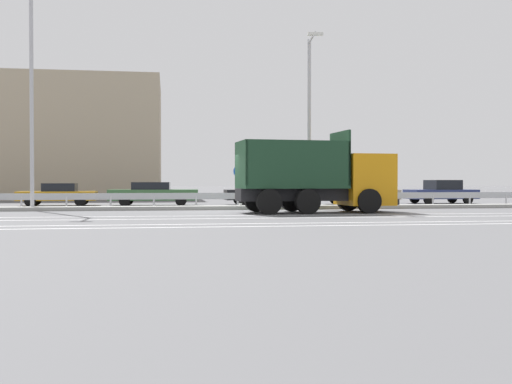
{
  "coord_description": "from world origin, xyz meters",
  "views": [
    {
      "loc": [
        -2.49,
        -26.53,
        1.33
      ],
      "look_at": [
        1.53,
        0.38,
        0.87
      ],
      "focal_mm": 42.0,
      "sensor_mm": 36.0,
      "label": 1
    }
  ],
  "objects_px": {
    "median_road_sign": "(240,185)",
    "parked_car_6": "(360,193)",
    "dump_truck": "(333,183)",
    "parked_car_4": "(153,193)",
    "parked_car_3": "(58,194)",
    "parked_car_7": "(441,192)",
    "street_lamp_1": "(31,89)",
    "street_lamp_2": "(310,114)",
    "parked_car_5": "(266,192)"
  },
  "relations": [
    {
      "from": "median_road_sign",
      "to": "street_lamp_2",
      "type": "distance_m",
      "value": 4.82
    },
    {
      "from": "median_road_sign",
      "to": "street_lamp_2",
      "type": "bearing_deg",
      "value": -5.85
    },
    {
      "from": "street_lamp_2",
      "to": "parked_car_3",
      "type": "distance_m",
      "value": 14.74
    },
    {
      "from": "street_lamp_1",
      "to": "street_lamp_2",
      "type": "height_order",
      "value": "street_lamp_1"
    },
    {
      "from": "dump_truck",
      "to": "parked_car_5",
      "type": "xyz_separation_m",
      "value": [
        -1.52,
        8.8,
        -0.57
      ]
    },
    {
      "from": "street_lamp_2",
      "to": "parked_car_7",
      "type": "bearing_deg",
      "value": 32.19
    },
    {
      "from": "street_lamp_1",
      "to": "parked_car_5",
      "type": "relative_size",
      "value": 2.18
    },
    {
      "from": "dump_truck",
      "to": "parked_car_7",
      "type": "distance_m",
      "value": 13.17
    },
    {
      "from": "parked_car_4",
      "to": "street_lamp_1",
      "type": "bearing_deg",
      "value": -43.38
    },
    {
      "from": "median_road_sign",
      "to": "parked_car_6",
      "type": "height_order",
      "value": "median_road_sign"
    },
    {
      "from": "street_lamp_1",
      "to": "street_lamp_2",
      "type": "relative_size",
      "value": 1.23
    },
    {
      "from": "parked_car_3",
      "to": "parked_car_6",
      "type": "bearing_deg",
      "value": -92.9
    },
    {
      "from": "dump_truck",
      "to": "parked_car_3",
      "type": "bearing_deg",
      "value": -129.39
    },
    {
      "from": "median_road_sign",
      "to": "parked_car_7",
      "type": "distance_m",
      "value": 14.32
    },
    {
      "from": "street_lamp_2",
      "to": "parked_car_6",
      "type": "xyz_separation_m",
      "value": [
        4.45,
        5.73,
        -3.93
      ]
    },
    {
      "from": "street_lamp_1",
      "to": "parked_car_5",
      "type": "height_order",
      "value": "street_lamp_1"
    },
    {
      "from": "dump_truck",
      "to": "median_road_sign",
      "type": "height_order",
      "value": "dump_truck"
    },
    {
      "from": "dump_truck",
      "to": "parked_car_4",
      "type": "bearing_deg",
      "value": -141.96
    },
    {
      "from": "parked_car_6",
      "to": "parked_car_3",
      "type": "bearing_deg",
      "value": -89.96
    },
    {
      "from": "dump_truck",
      "to": "street_lamp_2",
      "type": "height_order",
      "value": "street_lamp_2"
    },
    {
      "from": "parked_car_3",
      "to": "parked_car_5",
      "type": "height_order",
      "value": "parked_car_5"
    },
    {
      "from": "median_road_sign",
      "to": "parked_car_3",
      "type": "relative_size",
      "value": 0.52
    },
    {
      "from": "parked_car_4",
      "to": "parked_car_7",
      "type": "distance_m",
      "value": 17.35
    },
    {
      "from": "parked_car_3",
      "to": "parked_car_4",
      "type": "distance_m",
      "value": 5.25
    },
    {
      "from": "parked_car_3",
      "to": "parked_car_7",
      "type": "distance_m",
      "value": 22.56
    },
    {
      "from": "dump_truck",
      "to": "parked_car_4",
      "type": "distance_m",
      "value": 11.7
    },
    {
      "from": "parked_car_4",
      "to": "parked_car_6",
      "type": "bearing_deg",
      "value": 93.64
    },
    {
      "from": "street_lamp_2",
      "to": "parked_car_5",
      "type": "height_order",
      "value": "street_lamp_2"
    },
    {
      "from": "dump_truck",
      "to": "parked_car_3",
      "type": "xyz_separation_m",
      "value": [
        -13.14,
        9.14,
        -0.65
      ]
    },
    {
      "from": "median_road_sign",
      "to": "parked_car_7",
      "type": "height_order",
      "value": "median_road_sign"
    },
    {
      "from": "parked_car_5",
      "to": "parked_car_6",
      "type": "bearing_deg",
      "value": -91.62
    },
    {
      "from": "parked_car_3",
      "to": "parked_car_6",
      "type": "distance_m",
      "value": 17.27
    },
    {
      "from": "parked_car_6",
      "to": "parked_car_7",
      "type": "xyz_separation_m",
      "value": [
        5.29,
        0.41,
        0.05
      ]
    },
    {
      "from": "parked_car_5",
      "to": "parked_car_6",
      "type": "xyz_separation_m",
      "value": [
        5.65,
        -0.02,
        -0.06
      ]
    },
    {
      "from": "dump_truck",
      "to": "parked_car_6",
      "type": "distance_m",
      "value": 9.72
    },
    {
      "from": "street_lamp_2",
      "to": "parked_car_4",
      "type": "relative_size",
      "value": 1.66
    },
    {
      "from": "street_lamp_1",
      "to": "dump_truck",
      "type": "bearing_deg",
      "value": -14.37
    },
    {
      "from": "dump_truck",
      "to": "median_road_sign",
      "type": "xyz_separation_m",
      "value": [
        -3.66,
        3.39,
        -0.14
      ]
    },
    {
      "from": "median_road_sign",
      "to": "street_lamp_1",
      "type": "bearing_deg",
      "value": 179.87
    },
    {
      "from": "parked_car_3",
      "to": "parked_car_7",
      "type": "bearing_deg",
      "value": -91.57
    },
    {
      "from": "parked_car_6",
      "to": "parked_car_7",
      "type": "height_order",
      "value": "parked_car_7"
    },
    {
      "from": "street_lamp_1",
      "to": "parked_car_6",
      "type": "relative_size",
      "value": 2.34
    },
    {
      "from": "median_road_sign",
      "to": "parked_car_6",
      "type": "bearing_deg",
      "value": 34.63
    },
    {
      "from": "street_lamp_1",
      "to": "parked_car_3",
      "type": "height_order",
      "value": "street_lamp_1"
    },
    {
      "from": "median_road_sign",
      "to": "street_lamp_2",
      "type": "relative_size",
      "value": 0.27
    },
    {
      "from": "parked_car_5",
      "to": "median_road_sign",
      "type": "bearing_deg",
      "value": 157.01
    },
    {
      "from": "parked_car_7",
      "to": "parked_car_3",
      "type": "bearing_deg",
      "value": 86.76
    },
    {
      "from": "dump_truck",
      "to": "parked_car_3",
      "type": "height_order",
      "value": "dump_truck"
    },
    {
      "from": "parked_car_7",
      "to": "parked_car_5",
      "type": "bearing_deg",
      "value": 88.66
    },
    {
      "from": "median_road_sign",
      "to": "street_lamp_1",
      "type": "height_order",
      "value": "street_lamp_1"
    }
  ]
}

